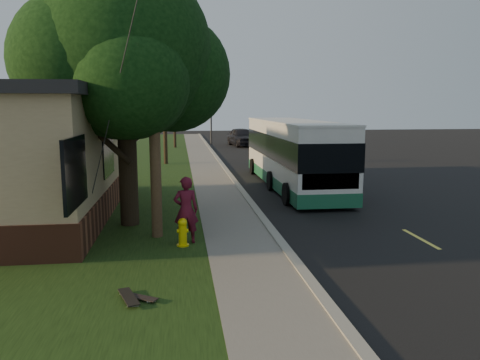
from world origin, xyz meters
name	(u,v)px	position (x,y,z in m)	size (l,w,h in m)	color
ground	(280,245)	(0.00, 0.00, 0.00)	(120.00, 120.00, 0.00)	black
road	(317,182)	(4.00, 10.00, 0.01)	(8.00, 80.00, 0.01)	black
curb	(236,183)	(0.00, 10.00, 0.06)	(0.25, 80.00, 0.12)	gray
sidewalk	(215,184)	(-1.00, 10.00, 0.04)	(2.00, 80.00, 0.08)	slate
grass_verge	(140,185)	(-4.50, 10.00, 0.04)	(5.00, 80.00, 0.07)	black
fire_hydrant	(183,232)	(-2.60, 0.00, 0.43)	(0.32, 0.32, 0.74)	yellow
utility_pole	(153,70)	(-3.31, 0.99, 4.63)	(2.86, 3.21, 9.07)	#473321
leafy_tree	(125,55)	(-4.17, 2.65, 5.17)	(6.30, 6.00, 7.80)	black
bare_tree_near	(165,131)	(-3.50, 18.00, 2.15)	(1.38, 1.21, 4.31)	black
bare_tree_far	(175,126)	(-3.00, 30.00, 2.00)	(1.38, 1.21, 4.03)	black
traffic_signal	(211,112)	(0.50, 34.00, 3.16)	(0.18, 0.22, 5.50)	#2D2D30
transit_bus	(292,152)	(2.50, 9.00, 1.62)	(2.59, 11.23, 3.04)	silver
skateboarder	(186,210)	(-2.50, 0.26, 0.97)	(0.65, 0.43, 1.79)	#521021
skateboard_main	(129,297)	(-3.64, -3.38, 0.13)	(0.50, 0.92, 0.08)	black
skateboard_spare	(140,297)	(-3.43, -3.38, 0.12)	(0.70, 0.53, 0.07)	black
dumpster	(76,175)	(-7.00, 8.45, 0.78)	(1.79, 1.48, 1.47)	black
distant_car	(242,137)	(3.23, 31.56, 0.86)	(2.03, 5.04, 1.72)	black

